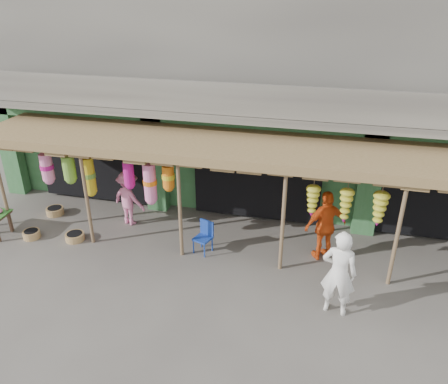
% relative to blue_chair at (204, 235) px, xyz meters
% --- Properties ---
extents(ground, '(80.00, 80.00, 0.00)m').
position_rel_blue_chair_xyz_m(ground, '(0.99, -0.12, -0.47)').
color(ground, '#514C47').
rests_on(ground, ground).
extents(building, '(16.40, 6.80, 7.00)m').
position_rel_blue_chair_xyz_m(building, '(0.99, 4.75, 2.90)').
color(building, gray).
rests_on(building, ground).
extents(awning, '(14.00, 2.70, 2.79)m').
position_rel_blue_chair_xyz_m(awning, '(0.84, 0.69, 2.11)').
color(awning, brown).
rests_on(awning, ground).
extents(blue_chair, '(0.51, 0.52, 0.84)m').
position_rel_blue_chair_xyz_m(blue_chair, '(0.00, 0.00, 0.00)').
color(blue_chair, '#173696').
rests_on(blue_chair, ground).
extents(basket_left, '(0.63, 0.63, 0.21)m').
position_rel_blue_chair_xyz_m(basket_left, '(-4.89, 0.82, -0.36)').
color(basket_left, olive).
rests_on(basket_left, ground).
extents(basket_mid, '(0.52, 0.52, 0.19)m').
position_rel_blue_chair_xyz_m(basket_mid, '(-3.54, -0.33, -0.37)').
color(basket_mid, olive).
rests_on(basket_mid, ground).
extents(basket_right, '(0.57, 0.57, 0.21)m').
position_rel_blue_chair_xyz_m(basket_right, '(-4.74, -0.51, -0.37)').
color(basket_right, '#A1834B').
rests_on(basket_right, ground).
extents(person_front, '(0.77, 0.56, 1.94)m').
position_rel_blue_chair_xyz_m(person_front, '(3.29, -1.56, 0.50)').
color(person_front, white).
rests_on(person_front, ground).
extents(person_vendor, '(1.16, 0.91, 1.83)m').
position_rel_blue_chair_xyz_m(person_vendor, '(2.97, 0.42, 0.45)').
color(person_vendor, '#D34913').
rests_on(person_vendor, ground).
extents(person_shopper, '(1.16, 0.87, 1.60)m').
position_rel_blue_chair_xyz_m(person_shopper, '(-2.46, 0.88, 0.33)').
color(person_shopper, pink).
rests_on(person_shopper, ground).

